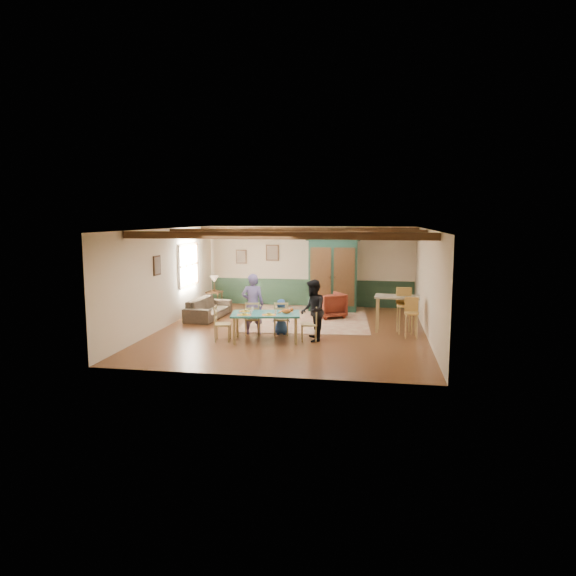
% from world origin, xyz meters
% --- Properties ---
extents(floor, '(8.00, 8.00, 0.00)m').
position_xyz_m(floor, '(0.00, 0.00, 0.00)').
color(floor, '#502A16').
rests_on(floor, ground).
extents(wall_back, '(7.00, 0.02, 2.70)m').
position_xyz_m(wall_back, '(0.00, 4.00, 1.35)').
color(wall_back, beige).
rests_on(wall_back, floor).
extents(wall_left, '(0.02, 8.00, 2.70)m').
position_xyz_m(wall_left, '(-3.50, 0.00, 1.35)').
color(wall_left, beige).
rests_on(wall_left, floor).
extents(wall_right, '(0.02, 8.00, 2.70)m').
position_xyz_m(wall_right, '(3.50, 0.00, 1.35)').
color(wall_right, beige).
rests_on(wall_right, floor).
extents(ceiling, '(7.00, 8.00, 0.02)m').
position_xyz_m(ceiling, '(0.00, 0.00, 2.70)').
color(ceiling, silver).
rests_on(ceiling, wall_back).
extents(wainscot_back, '(6.95, 0.03, 0.90)m').
position_xyz_m(wainscot_back, '(0.00, 3.98, 0.45)').
color(wainscot_back, '#1C3423').
rests_on(wainscot_back, floor).
extents(ceiling_beam_front, '(6.95, 0.16, 0.16)m').
position_xyz_m(ceiling_beam_front, '(0.00, -2.30, 2.61)').
color(ceiling_beam_front, '#321E0E').
rests_on(ceiling_beam_front, ceiling).
extents(ceiling_beam_mid, '(6.95, 0.16, 0.16)m').
position_xyz_m(ceiling_beam_mid, '(0.00, 0.40, 2.61)').
color(ceiling_beam_mid, '#321E0E').
rests_on(ceiling_beam_mid, ceiling).
extents(ceiling_beam_back, '(6.95, 0.16, 0.16)m').
position_xyz_m(ceiling_beam_back, '(0.00, 3.00, 2.61)').
color(ceiling_beam_back, '#321E0E').
rests_on(ceiling_beam_back, ceiling).
extents(window_left, '(0.06, 1.60, 1.30)m').
position_xyz_m(window_left, '(-3.47, 1.70, 1.55)').
color(window_left, white).
rests_on(window_left, wall_left).
extents(picture_left_wall, '(0.04, 0.42, 0.52)m').
position_xyz_m(picture_left_wall, '(-3.47, -0.60, 1.75)').
color(picture_left_wall, gray).
rests_on(picture_left_wall, wall_left).
extents(picture_back_a, '(0.45, 0.04, 0.55)m').
position_xyz_m(picture_back_a, '(-1.30, 3.97, 1.80)').
color(picture_back_a, gray).
rests_on(picture_back_a, wall_back).
extents(picture_back_b, '(0.38, 0.04, 0.48)m').
position_xyz_m(picture_back_b, '(-2.40, 3.97, 1.65)').
color(picture_back_b, gray).
rests_on(picture_back_b, wall_back).
extents(dining_table, '(1.78, 1.17, 0.69)m').
position_xyz_m(dining_table, '(-0.43, -1.22, 0.34)').
color(dining_table, '#216B6A').
rests_on(dining_table, floor).
extents(dining_chair_far_left, '(0.45, 0.46, 0.87)m').
position_xyz_m(dining_chair_far_left, '(-0.90, -0.63, 0.43)').
color(dining_chair_far_left, '#A08750').
rests_on(dining_chair_far_left, floor).
extents(dining_chair_far_right, '(0.45, 0.46, 0.87)m').
position_xyz_m(dining_chair_far_right, '(-0.18, -0.51, 0.43)').
color(dining_chair_far_right, '#A08750').
rests_on(dining_chair_far_right, floor).
extents(dining_chair_end_left, '(0.46, 0.45, 0.87)m').
position_xyz_m(dining_chair_end_left, '(-1.47, -1.39, 0.43)').
color(dining_chair_end_left, '#A08750').
rests_on(dining_chair_end_left, floor).
extents(dining_chair_end_right, '(0.46, 0.45, 0.87)m').
position_xyz_m(dining_chair_end_right, '(0.60, -1.05, 0.43)').
color(dining_chair_end_right, '#A08750').
rests_on(dining_chair_end_right, floor).
extents(person_man, '(0.63, 0.47, 1.58)m').
position_xyz_m(person_man, '(-0.91, -0.56, 0.79)').
color(person_man, '#60538E').
rests_on(person_man, floor).
extents(person_woman, '(0.68, 0.82, 1.51)m').
position_xyz_m(person_woman, '(0.70, -1.04, 0.76)').
color(person_woman, black).
rests_on(person_woman, floor).
extents(person_child, '(0.49, 0.36, 0.92)m').
position_xyz_m(person_child, '(-0.19, -0.44, 0.46)').
color(person_child, '#264B98').
rests_on(person_child, floor).
extents(cat, '(0.35, 0.18, 0.16)m').
position_xyz_m(cat, '(0.08, -1.23, 0.77)').
color(cat, '#C45C22').
rests_on(cat, dining_table).
extents(place_setting_near_left, '(0.41, 0.33, 0.11)m').
position_xyz_m(place_setting_near_left, '(-0.89, -1.53, 0.74)').
color(place_setting_near_left, gold).
rests_on(place_setting_near_left, dining_table).
extents(place_setting_near_center, '(0.41, 0.33, 0.11)m').
position_xyz_m(place_setting_near_center, '(-0.31, -1.43, 0.74)').
color(place_setting_near_center, gold).
rests_on(place_setting_near_center, dining_table).
extents(place_setting_far_left, '(0.41, 0.33, 0.11)m').
position_xyz_m(place_setting_far_left, '(-0.97, -1.08, 0.74)').
color(place_setting_far_left, gold).
rests_on(place_setting_far_left, dining_table).
extents(place_setting_far_right, '(0.41, 0.33, 0.11)m').
position_xyz_m(place_setting_far_right, '(0.03, -0.91, 0.74)').
color(place_setting_far_right, gold).
rests_on(place_setting_far_right, dining_table).
extents(area_rug, '(3.83, 4.45, 0.01)m').
position_xyz_m(area_rug, '(0.20, 1.74, 0.01)').
color(area_rug, tan).
rests_on(area_rug, floor).
extents(armoire, '(1.69, 0.69, 2.38)m').
position_xyz_m(armoire, '(0.85, 3.13, 1.19)').
color(armoire, black).
rests_on(armoire, floor).
extents(armchair, '(1.13, 1.14, 0.76)m').
position_xyz_m(armchair, '(0.84, 1.98, 0.38)').
color(armchair, '#44130D').
rests_on(armchair, floor).
extents(sofa, '(0.92, 2.08, 0.60)m').
position_xyz_m(sofa, '(-2.74, 1.33, 0.30)').
color(sofa, '#362D22').
rests_on(sofa, floor).
extents(end_table, '(0.49, 0.49, 0.56)m').
position_xyz_m(end_table, '(-3.07, 2.97, 0.28)').
color(end_table, '#321E0E').
rests_on(end_table, floor).
extents(table_lamp, '(0.31, 0.31, 0.51)m').
position_xyz_m(table_lamp, '(-3.07, 2.97, 0.82)').
color(table_lamp, '#D2AF87').
rests_on(table_lamp, end_table).
extents(counter_table, '(1.19, 0.75, 0.96)m').
position_xyz_m(counter_table, '(2.76, 0.37, 0.48)').
color(counter_table, '#BBB191').
rests_on(counter_table, floor).
extents(bar_stool_left, '(0.47, 0.51, 1.19)m').
position_xyz_m(bar_stool_left, '(2.95, 0.20, 0.59)').
color(bar_stool_left, tan).
rests_on(bar_stool_left, floor).
extents(bar_stool_right, '(0.36, 0.40, 1.01)m').
position_xyz_m(bar_stool_right, '(3.09, -0.29, 0.50)').
color(bar_stool_right, tan).
rests_on(bar_stool_right, floor).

